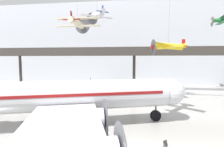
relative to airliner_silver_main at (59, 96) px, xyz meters
name	(u,v)px	position (x,y,z in m)	size (l,w,h in m)	color
hangar_back_wall	(135,43)	(7.84, 37.51, 9.11)	(140.00, 3.00, 25.10)	silver
mezzanine_walkway	(134,54)	(7.84, 24.51, 5.22)	(110.00, 3.20, 10.33)	#38332D
airliner_silver_main	(59,96)	(0.00, 0.00, 0.00)	(28.97, 33.74, 9.74)	silver
suspended_plane_cream_biplane	(78,23)	(-2.04, 12.62, 10.37)	(7.97, 6.48, 9.18)	beige
suspended_plane_yellow_lowwing	(169,46)	(14.37, 17.07, 6.47)	(6.91, 8.30, 13.12)	yellow
suspended_plane_white_twin	(97,15)	(-0.96, 23.80, 14.50)	(7.37, 6.87, 5.51)	silver
suspended_plane_green_biplane	(224,20)	(27.71, 25.43, 12.78)	(5.29, 6.47, 6.77)	#1E6B33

